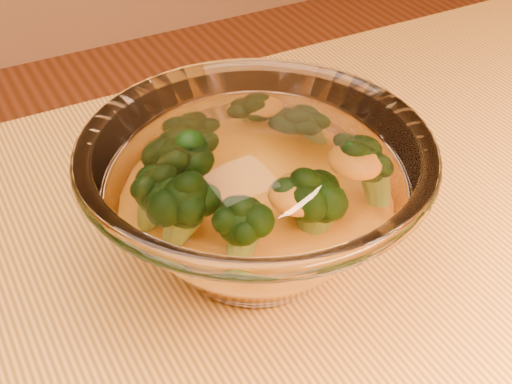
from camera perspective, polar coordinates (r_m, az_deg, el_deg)
glass_bowl at (r=0.49m, az=0.00°, el=-0.48°), size 0.24×0.24×0.11m
cheese_sauce at (r=0.50m, az=0.00°, el=-2.47°), size 0.13×0.13×0.04m
broccoli_heap at (r=0.49m, az=-1.03°, el=1.18°), size 0.16×0.14×0.07m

